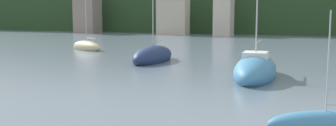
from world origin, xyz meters
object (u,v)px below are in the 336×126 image
object	(u,v)px
sailboat_far_6	(87,47)
sailboat_mid_2	(255,70)
sailboat_near_8	(325,125)
shore_building_westcentral	(173,11)
shore_building_west	(87,11)
sailboat_mid_10	(153,57)
shore_building_central	(224,13)

from	to	relation	value
sailboat_far_6	sailboat_mid_2	bearing A→B (deg)	177.34
sailboat_near_8	shore_building_westcentral	bearing A→B (deg)	-83.52
sailboat_far_6	shore_building_west	bearing A→B (deg)	-27.11
sailboat_mid_10	shore_building_westcentral	bearing A→B (deg)	-163.50
sailboat_mid_2	shore_building_central	bearing A→B (deg)	-167.01
shore_building_westcentral	shore_building_central	xyz separation A→B (m)	(11.35, 0.27, -0.42)
shore_building_westcentral	sailboat_far_6	distance (m)	40.07
sailboat_mid_10	sailboat_far_6	bearing A→B (deg)	-126.24
shore_building_central	sailboat_near_8	distance (m)	68.94
shore_building_westcentral	shore_building_central	bearing A→B (deg)	1.34
shore_building_westcentral	shore_building_central	distance (m)	11.36
sailboat_mid_2	sailboat_near_8	bearing A→B (deg)	17.95
sailboat_far_6	sailboat_mid_10	size ratio (longest dim) A/B	0.83
shore_building_westcentral	shore_building_central	size ratio (longest dim) A/B	1.09
shore_building_west	shore_building_westcentral	xyz separation A→B (m)	(22.69, -0.47, -0.22)
shore_building_central	sailboat_far_6	bearing A→B (deg)	-99.48
shore_building_west	shore_building_central	xyz separation A→B (m)	(34.04, -0.20, -0.64)
sailboat_mid_2	sailboat_near_8	world-z (taller)	sailboat_mid_2
sailboat_far_6	sailboat_near_8	world-z (taller)	sailboat_far_6
sailboat_mid_2	sailboat_mid_10	size ratio (longest dim) A/B	1.47
sailboat_near_8	sailboat_mid_10	xyz separation A→B (m)	(-15.11, 17.33, 0.21)
sailboat_mid_2	shore_building_westcentral	bearing A→B (deg)	-156.64
shore_building_central	shore_building_westcentral	bearing A→B (deg)	-178.66
shore_building_west	sailboat_near_8	world-z (taller)	shore_building_west
sailboat_far_6	shore_building_central	bearing A→B (deg)	-71.02
sailboat_near_8	shore_building_central	bearing A→B (deg)	-92.09
shore_building_west	sailboat_mid_10	distance (m)	63.11
shore_building_west	sailboat_far_6	world-z (taller)	shore_building_west
sailboat_far_6	sailboat_mid_10	xyz separation A→B (m)	(13.01, -8.25, 0.11)
sailboat_mid_2	sailboat_mid_10	distance (m)	11.99
sailboat_far_6	shore_building_westcentral	bearing A→B (deg)	-54.75
shore_building_westcentral	sailboat_mid_10	xyz separation A→B (m)	(17.72, -47.76, -4.62)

